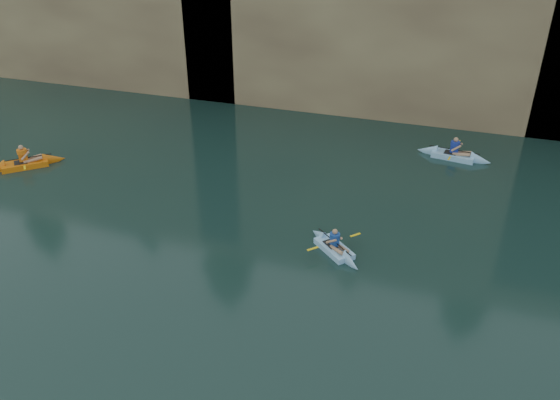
% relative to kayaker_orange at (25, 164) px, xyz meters
% --- Properties ---
extents(cliff_slab_center, '(24.00, 2.40, 11.40)m').
position_rel_kayaker_orange_xyz_m(cliff_slab_center, '(14.57, 12.28, 5.54)').
color(cliff_slab_center, tan).
rests_on(cliff_slab_center, ground).
extents(sea_cave_west, '(4.50, 1.00, 4.00)m').
position_rel_kayaker_orange_xyz_m(sea_cave_west, '(-5.43, 11.63, 1.84)').
color(sea_cave_west, black).
rests_on(sea_cave_west, ground).
extents(sea_cave_center, '(3.50, 1.00, 3.20)m').
position_rel_kayaker_orange_xyz_m(sea_cave_center, '(8.57, 11.63, 1.44)').
color(sea_cave_center, black).
rests_on(sea_cave_center, ground).
extents(sea_cave_east, '(5.00, 1.00, 4.50)m').
position_rel_kayaker_orange_xyz_m(sea_cave_east, '(22.57, 11.63, 2.09)').
color(sea_cave_east, black).
rests_on(sea_cave_east, ground).
extents(kayaker_orange, '(3.04, 2.96, 1.32)m').
position_rel_kayaker_orange_xyz_m(kayaker_orange, '(0.00, 0.00, 0.00)').
color(kayaker_orange, orange).
rests_on(kayaker_orange, ground).
extents(kayaker_ltblue_near, '(2.49, 2.33, 1.08)m').
position_rel_kayaker_orange_xyz_m(kayaker_ltblue_near, '(14.84, -2.08, -0.03)').
color(kayaker_ltblue_near, '#98D0FF').
rests_on(kayaker_ltblue_near, ground).
extents(kayaker_ltblue_mid, '(3.46, 2.51, 1.29)m').
position_rel_kayaker_orange_xyz_m(kayaker_ltblue_mid, '(18.26, 7.23, -0.00)').
color(kayaker_ltblue_mid, '#97D0FD').
rests_on(kayaker_ltblue_mid, ground).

